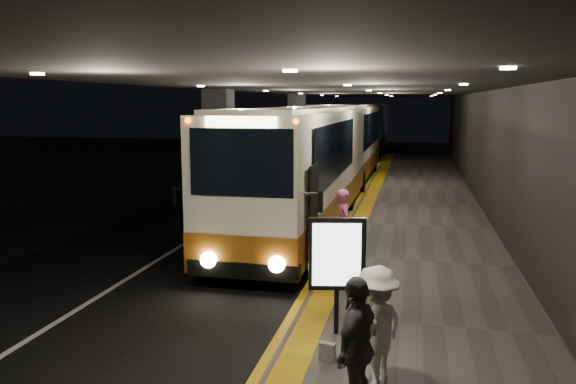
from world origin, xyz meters
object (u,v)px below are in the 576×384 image
(coach_main, at_px, (299,175))
(coach_second, at_px, (347,145))
(passenger_waiting_white, at_px, (375,329))
(info_sign, at_px, (337,256))
(passenger_boarding, at_px, (344,225))
(passenger_waiting_grey, at_px, (357,346))
(stanchion_post, at_px, (328,257))
(coach_third, at_px, (365,131))
(bag_polka, at_px, (327,352))

(coach_main, distance_m, coach_second, 12.19)
(passenger_waiting_white, relative_size, info_sign, 0.87)
(coach_main, distance_m, passenger_waiting_white, 9.96)
(passenger_boarding, distance_m, passenger_waiting_grey, 6.90)
(coach_second, distance_m, stanchion_post, 17.17)
(passenger_boarding, relative_size, stanchion_post, 1.75)
(coach_main, relative_size, stanchion_post, 11.85)
(coach_third, height_order, bag_polka, coach_third)
(coach_second, distance_m, info_sign, 20.04)
(passenger_waiting_white, distance_m, info_sign, 1.96)
(passenger_waiting_grey, xyz_separation_m, stanchion_post, (-1.15, 5.26, -0.39))
(passenger_waiting_grey, bearing_deg, coach_main, -147.98)
(coach_third, bearing_deg, stanchion_post, -83.96)
(coach_main, relative_size, passenger_waiting_grey, 6.73)
(coach_second, relative_size, info_sign, 6.04)
(coach_main, xyz_separation_m, passenger_waiting_white, (2.97, -9.48, -0.78))
(coach_second, xyz_separation_m, stanchion_post, (1.61, -17.06, -1.15))
(passenger_waiting_grey, distance_m, bag_polka, 1.62)
(passenger_boarding, xyz_separation_m, stanchion_post, (-0.15, -1.57, -0.38))
(bag_polka, distance_m, stanchion_post, 4.00)
(passenger_waiting_grey, height_order, bag_polka, passenger_waiting_grey)
(info_sign, bearing_deg, passenger_boarding, 83.72)
(coach_second, distance_m, coach_third, 14.72)
(passenger_boarding, bearing_deg, coach_second, -16.73)
(bag_polka, bearing_deg, passenger_waiting_grey, -67.10)
(stanchion_post, bearing_deg, coach_main, 108.51)
(coach_third, bearing_deg, coach_second, -86.07)
(coach_main, height_order, passenger_waiting_grey, coach_main)
(coach_main, distance_m, bag_polka, 9.20)
(coach_main, height_order, passenger_waiting_white, coach_main)
(info_sign, bearing_deg, bag_polka, -101.03)
(coach_second, xyz_separation_m, passenger_waiting_white, (2.94, -21.66, -0.80))
(coach_second, bearing_deg, coach_third, 91.72)
(info_sign, bearing_deg, stanchion_post, 89.58)
(coach_second, bearing_deg, passenger_waiting_grey, -82.67)
(bag_polka, bearing_deg, passenger_waiting_white, -42.10)
(coach_third, bearing_deg, coach_main, -86.78)
(passenger_waiting_grey, bearing_deg, passenger_boarding, -154.96)
(coach_main, relative_size, bag_polka, 40.12)
(passenger_waiting_grey, height_order, stanchion_post, passenger_waiting_grey)
(passenger_boarding, relative_size, info_sign, 0.89)
(coach_third, relative_size, stanchion_post, 11.88)
(passenger_boarding, height_order, info_sign, info_sign)
(coach_main, distance_m, passenger_boarding, 3.82)
(coach_main, relative_size, passenger_boarding, 6.77)
(passenger_boarding, height_order, bag_polka, passenger_boarding)
(coach_second, bearing_deg, passenger_waiting_white, -81.98)
(coach_second, bearing_deg, passenger_boarding, -83.26)
(passenger_boarding, distance_m, stanchion_post, 1.62)
(passenger_waiting_white, relative_size, passenger_waiting_grey, 0.97)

